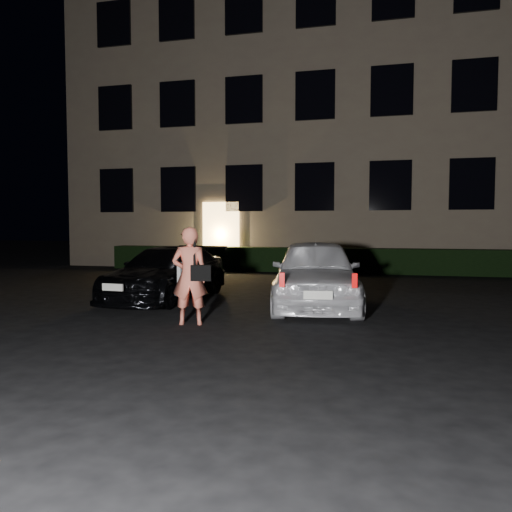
# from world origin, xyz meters

# --- Properties ---
(ground) EXTENTS (80.00, 80.00, 0.00)m
(ground) POSITION_xyz_m (0.00, 0.00, 0.00)
(ground) COLOR black
(ground) RESTS_ON ground
(building) EXTENTS (20.00, 8.11, 12.00)m
(building) POSITION_xyz_m (-0.00, 14.99, 6.00)
(building) COLOR #746353
(building) RESTS_ON ground
(hedge) EXTENTS (15.00, 0.70, 0.85)m
(hedge) POSITION_xyz_m (0.00, 10.50, 0.42)
(hedge) COLOR black
(hedge) RESTS_ON ground
(sedan) EXTENTS (1.88, 4.13, 1.16)m
(sedan) POSITION_xyz_m (-2.28, 3.30, 0.58)
(sedan) COLOR black
(sedan) RESTS_ON ground
(hatch) EXTENTS (2.21, 4.25, 1.38)m
(hatch) POSITION_xyz_m (1.06, 2.96, 0.69)
(hatch) COLOR white
(hatch) RESTS_ON ground
(man) EXTENTS (0.73, 0.51, 1.60)m
(man) POSITION_xyz_m (-0.72, 0.75, 0.80)
(man) COLOR #F1765C
(man) RESTS_ON ground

